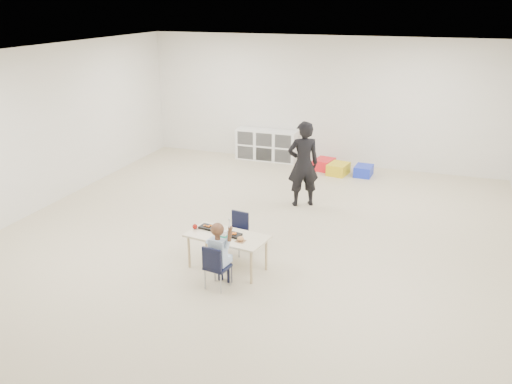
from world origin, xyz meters
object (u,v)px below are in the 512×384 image
(chair_near, at_px, (217,266))
(cubby_shelf, at_px, (267,145))
(adult, at_px, (303,164))
(child, at_px, (217,254))
(table, at_px, (227,252))

(chair_near, bearing_deg, cubby_shelf, 110.95)
(cubby_shelf, bearing_deg, adult, -59.01)
(chair_near, xyz_separation_m, cubby_shelf, (-1.25, 5.78, 0.05))
(chair_near, relative_size, adult, 0.39)
(chair_near, height_order, cubby_shelf, cubby_shelf)
(adult, bearing_deg, child, 57.01)
(cubby_shelf, height_order, adult, adult)
(child, bearing_deg, chair_near, 0.00)
(chair_near, xyz_separation_m, child, (0.00, 0.00, 0.17))
(chair_near, distance_m, adult, 3.29)
(table, xyz_separation_m, adult, (0.34, 2.73, 0.52))
(table, bearing_deg, child, -73.14)
(child, distance_m, adult, 3.27)
(table, height_order, adult, adult)
(table, xyz_separation_m, cubby_shelf, (-1.18, 5.26, 0.09))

